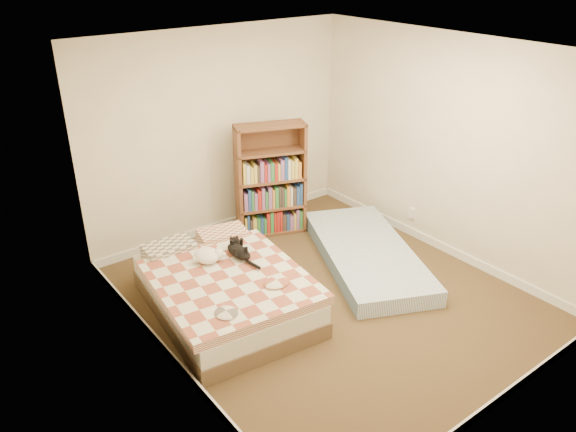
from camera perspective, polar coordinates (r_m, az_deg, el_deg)
room at (r=5.34m, az=4.24°, el=2.59°), size 3.51×4.01×2.51m
bed at (r=5.65m, az=-6.58°, el=-7.33°), size 1.53×2.00×0.50m
bookshelf at (r=6.96m, az=-1.87°, el=2.38°), size 0.94×0.57×1.41m
floor_mattress at (r=6.52m, az=7.99°, el=-3.88°), size 1.73×2.30×0.19m
black_cat at (r=5.72m, az=-5.15°, el=-3.50°), size 0.28×0.60×0.13m
white_dog at (r=5.65m, az=-8.12°, el=-3.99°), size 0.30×0.33×0.13m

